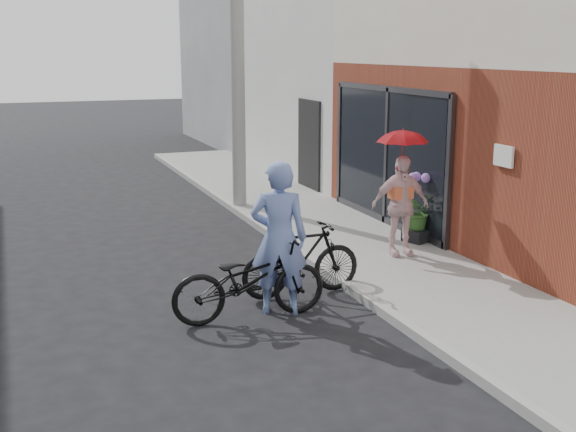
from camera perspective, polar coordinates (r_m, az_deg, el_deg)
ground at (r=9.29m, az=0.95°, el=-7.64°), size 80.00×80.00×0.00m
sidewalk at (r=11.84m, az=6.70°, el=-2.80°), size 2.20×24.00×0.12m
curb at (r=11.36m, az=1.51°, el=-3.41°), size 0.12×24.00×0.12m
plaster_building at (r=20.01m, az=10.61°, el=13.51°), size 8.00×6.00×7.00m
east_building_far at (r=26.23m, az=2.32°, el=13.57°), size 8.00×8.00×7.00m
utility_pole at (r=14.71m, az=-4.05°, el=13.91°), size 0.28×0.28×7.00m
officer at (r=9.00m, az=-0.72°, el=-1.76°), size 0.84×0.71×1.96m
bike_left at (r=8.92m, az=-3.08°, el=-5.06°), size 1.96×0.72×1.02m
bike_right at (r=9.76m, az=1.06°, el=-3.43°), size 1.70×0.50×1.02m
kimono_woman at (r=11.33m, az=8.85°, el=0.83°), size 0.97×0.51×1.58m
parasol at (r=11.15m, az=9.06°, el=6.46°), size 0.76×0.76×0.66m
planter at (r=12.33m, az=10.17°, el=-1.50°), size 0.50×0.50×0.20m
potted_plant at (r=12.23m, az=10.25°, el=0.39°), size 0.57×0.49×0.63m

